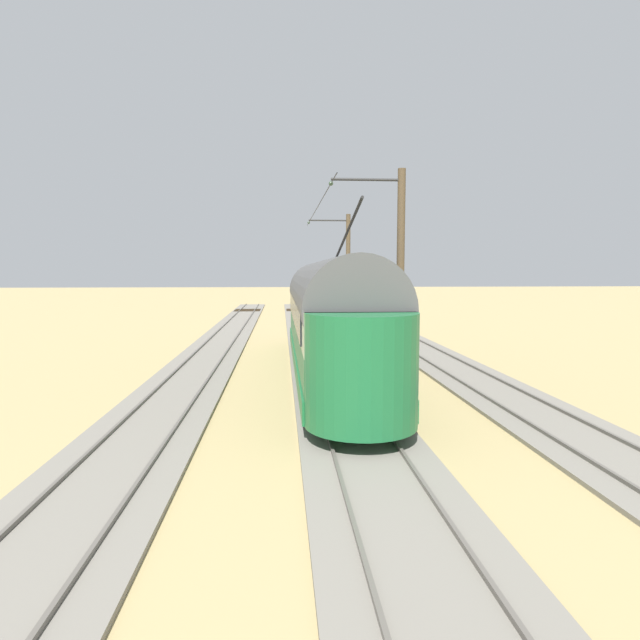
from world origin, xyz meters
TOP-DOWN VIEW (x-y plane):
  - ground_plane at (0.00, 0.00)m, footprint 220.00×220.00m
  - track_streetcar_siding at (-5.05, -0.31)m, footprint 2.80×80.00m
  - track_adjacent_siding at (0.00, -0.31)m, footprint 2.80×80.00m
  - track_third_siding at (5.05, -0.31)m, footprint 2.80×80.00m
  - vintage_streetcar at (-0.00, 1.10)m, footprint 2.65×17.82m
  - catenary_pole_foreground at (-2.45, -12.83)m, footprint 2.73×0.28m
  - catenary_pole_mid_near at (-2.45, 1.68)m, footprint 2.73×0.28m
  - overhead_wire_run at (-0.10, -6.15)m, footprint 2.53×18.50m
  - switch_stand at (-6.35, -11.12)m, footprint 0.50×0.30m

SIDE VIEW (x-z plane):
  - ground_plane at x=0.00m, z-range 0.00..0.00m
  - track_streetcar_siding at x=-5.05m, z-range -0.04..0.14m
  - track_adjacent_siding at x=0.00m, z-range -0.04..0.14m
  - track_third_siding at x=5.05m, z-range -0.04..0.14m
  - switch_stand at x=-6.35m, z-range 0.08..1.32m
  - vintage_streetcar at x=0.00m, z-range -0.41..4.93m
  - catenary_pole_foreground at x=-2.45m, z-range 0.16..7.66m
  - catenary_pole_mid_near at x=-2.45m, z-range 0.16..7.66m
  - overhead_wire_run at x=-0.10m, z-range 6.88..7.05m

